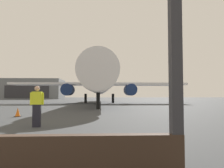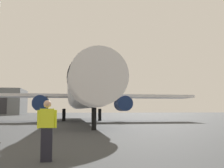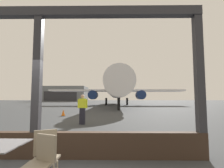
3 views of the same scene
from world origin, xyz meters
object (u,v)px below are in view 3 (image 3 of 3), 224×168
object	(u,v)px
cafe_chair_window_left	(41,159)
airplane	(117,89)
traffic_cone	(63,113)
ground_crew_worker	(82,109)
distant_hangar	(65,94)
cafe_chair_aisle_right	(46,152)

from	to	relation	value
cafe_chair_window_left	airplane	distance (m)	34.18
airplane	traffic_cone	size ratio (longest dim) A/B	65.71
ground_crew_worker	distant_hangar	distance (m)	81.53
ground_crew_worker	distant_hangar	bearing A→B (deg)	106.81
airplane	traffic_cone	world-z (taller)	airplane
airplane	ground_crew_worker	xyz separation A→B (m)	(-2.46, -26.66, -2.66)
cafe_chair_aisle_right	ground_crew_worker	bearing A→B (deg)	95.13
traffic_cone	cafe_chair_aisle_right	bearing A→B (deg)	-74.98
cafe_chair_aisle_right	airplane	bearing A→B (deg)	86.89
traffic_cone	distant_hangar	distance (m)	76.34
cafe_chair_aisle_right	airplane	world-z (taller)	airplane
traffic_cone	distant_hangar	bearing A→B (deg)	106.03
ground_crew_worker	traffic_cone	size ratio (longest dim) A/B	3.11
ground_crew_worker	traffic_cone	xyz separation A→B (m)	(-2.51, 4.70, -0.64)
cafe_chair_aisle_right	traffic_cone	bearing A→B (deg)	105.02
cafe_chair_aisle_right	ground_crew_worker	size ratio (longest dim) A/B	0.53
cafe_chair_aisle_right	distant_hangar	distance (m)	88.42
ground_crew_worker	cafe_chair_aisle_right	bearing A→B (deg)	-84.87
cafe_chair_window_left	airplane	xyz separation A→B (m)	(1.76, 34.00, 3.02)
distant_hangar	ground_crew_worker	bearing A→B (deg)	-73.19
airplane	ground_crew_worker	distance (m)	26.90
cafe_chair_aisle_right	cafe_chair_window_left	bearing A→B (deg)	-78.42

